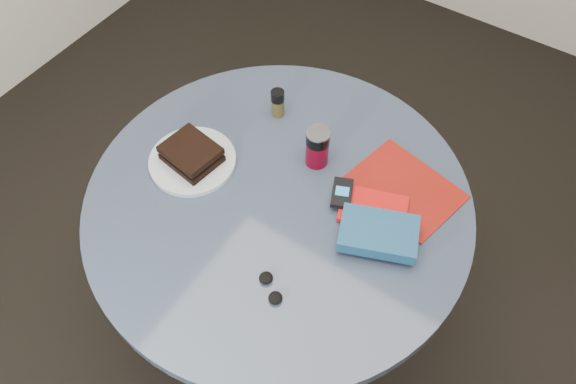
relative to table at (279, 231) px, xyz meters
The scene contains 11 objects.
ground 0.59m from the table, ahead, with size 4.00×4.00×0.00m, color black.
table is the anchor object (origin of this frame).
plate 0.31m from the table, behind, with size 0.23×0.23×0.01m, color silver.
sandwich 0.33m from the table, behind, with size 0.15×0.14×0.05m.
soda_can 0.27m from the table, 83.44° to the left, with size 0.06×0.06×0.12m.
pepper_grinder 0.36m from the table, 124.20° to the left, with size 0.04×0.04×0.09m.
magazine 0.37m from the table, 38.54° to the left, with size 0.27×0.20×0.00m, color maroon.
red_book 0.30m from the table, 23.54° to the left, with size 0.17×0.11×0.01m, color red.
novel 0.34m from the table, ahead, with size 0.19×0.12×0.04m, color navy.
mp3_player 0.25m from the table, 32.56° to the left, with size 0.08×0.10×0.02m.
headphones 0.31m from the table, 59.86° to the right, with size 0.09×0.08×0.02m.
Camera 1 is at (0.47, -0.67, 1.93)m, focal length 35.00 mm.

